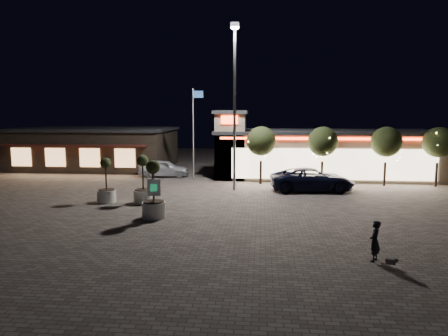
# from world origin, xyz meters

# --- Properties ---
(ground) EXTENTS (90.00, 90.00, 0.00)m
(ground) POSITION_xyz_m (0.00, 0.00, 0.00)
(ground) COLOR #6C6058
(ground) RESTS_ON ground
(retail_building) EXTENTS (20.40, 8.40, 6.10)m
(retail_building) POSITION_xyz_m (9.51, 15.82, 2.21)
(retail_building) COLOR tan
(retail_building) RESTS_ON ground
(restaurant_building) EXTENTS (16.40, 11.00, 4.30)m
(restaurant_building) POSITION_xyz_m (-14.00, 19.97, 2.16)
(restaurant_building) COLOR #382D23
(restaurant_building) RESTS_ON ground
(floodlight_pole) EXTENTS (0.60, 0.40, 12.38)m
(floodlight_pole) POSITION_xyz_m (2.00, 8.00, 7.02)
(floodlight_pole) COLOR gray
(floodlight_pole) RESTS_ON ground
(flagpole) EXTENTS (0.95, 0.10, 8.00)m
(flagpole) POSITION_xyz_m (-1.90, 13.00, 4.74)
(flagpole) COLOR white
(flagpole) RESTS_ON ground
(string_tree_a) EXTENTS (2.42, 2.42, 4.79)m
(string_tree_a) POSITION_xyz_m (4.00, 11.00, 3.56)
(string_tree_a) COLOR #332319
(string_tree_a) RESTS_ON ground
(string_tree_b) EXTENTS (2.42, 2.42, 4.79)m
(string_tree_b) POSITION_xyz_m (9.00, 11.00, 3.56)
(string_tree_b) COLOR #332319
(string_tree_b) RESTS_ON ground
(string_tree_c) EXTENTS (2.42, 2.42, 4.79)m
(string_tree_c) POSITION_xyz_m (14.00, 11.00, 3.56)
(string_tree_c) COLOR #332319
(string_tree_c) RESTS_ON ground
(string_tree_d) EXTENTS (2.42, 2.42, 4.79)m
(string_tree_d) POSITION_xyz_m (18.00, 11.00, 3.56)
(string_tree_d) COLOR #332319
(string_tree_d) RESTS_ON ground
(pickup_truck) EXTENTS (6.53, 3.52, 1.74)m
(pickup_truck) POSITION_xyz_m (7.88, 8.28, 0.87)
(pickup_truck) COLOR black
(pickup_truck) RESTS_ON ground
(white_sedan) EXTENTS (4.81, 2.27, 1.59)m
(white_sedan) POSITION_xyz_m (-4.95, 14.00, 0.79)
(white_sedan) COLOR silver
(white_sedan) RESTS_ON ground
(pedestrian) EXTENTS (0.64, 0.71, 1.64)m
(pedestrian) POSITION_xyz_m (8.53, -6.36, 0.82)
(pedestrian) COLOR black
(pedestrian) RESTS_ON ground
(dog) EXTENTS (0.47, 0.18, 0.25)m
(dog) POSITION_xyz_m (9.04, -6.98, 0.25)
(dog) COLOR #59514C
(dog) RESTS_ON ground
(planter_left) EXTENTS (1.21, 1.21, 2.98)m
(planter_left) POSITION_xyz_m (-6.10, 2.99, 0.92)
(planter_left) COLOR silver
(planter_left) RESTS_ON ground
(planter_mid) EXTENTS (1.33, 1.33, 3.26)m
(planter_mid) POSITION_xyz_m (-1.93, -0.60, 1.01)
(planter_mid) COLOR silver
(planter_mid) RESTS_ON ground
(planter_right) EXTENTS (1.29, 1.29, 3.17)m
(planter_right) POSITION_xyz_m (-3.61, 2.98, 0.98)
(planter_right) COLOR silver
(planter_right) RESTS_ON ground
(valet_sign) EXTENTS (0.72, 0.27, 2.20)m
(valet_sign) POSITION_xyz_m (-1.87, -0.70, 1.54)
(valet_sign) COLOR gray
(valet_sign) RESTS_ON ground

